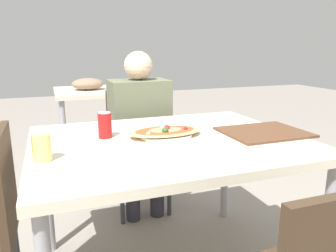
{
  "coord_description": "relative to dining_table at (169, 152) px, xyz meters",
  "views": [
    {
      "loc": [
        -0.53,
        -1.42,
        1.18
      ],
      "look_at": [
        0.0,
        0.02,
        0.81
      ],
      "focal_mm": 35.0,
      "sensor_mm": 36.0,
      "label": 1
    }
  ],
  "objects": [
    {
      "name": "soda_can",
      "position": [
        -0.28,
        0.13,
        0.13
      ],
      "size": [
        0.07,
        0.07,
        0.12
      ],
      "color": "red",
      "rests_on": "dining_table"
    },
    {
      "name": "person_seated",
      "position": [
        0.05,
        0.71,
        0.0
      ],
      "size": [
        0.39,
        0.29,
        1.15
      ],
      "rotation": [
        0.0,
        0.0,
        3.14
      ],
      "color": "#2D2D38",
      "rests_on": "ground_plane"
    },
    {
      "name": "chair_far_seated",
      "position": [
        0.05,
        0.83,
        -0.18
      ],
      "size": [
        0.4,
        0.4,
        0.87
      ],
      "rotation": [
        0.0,
        0.0,
        3.14
      ],
      "color": "#3F2D1E",
      "rests_on": "ground_plane"
    },
    {
      "name": "dining_table",
      "position": [
        0.0,
        0.0,
        0.0
      ],
      "size": [
        1.27,
        1.0,
        0.75
      ],
      "color": "beige",
      "rests_on": "ground_plane"
    },
    {
      "name": "serving_tray",
      "position": [
        0.49,
        -0.07,
        0.07
      ],
      "size": [
        0.41,
        0.33,
        0.01
      ],
      "color": "brown",
      "rests_on": "dining_table"
    },
    {
      "name": "drink_glass",
      "position": [
        -0.57,
        -0.12,
        0.12
      ],
      "size": [
        0.07,
        0.07,
        0.11
      ],
      "color": "#E0DB7F",
      "rests_on": "dining_table"
    },
    {
      "name": "pizza_main",
      "position": [
        0.0,
        0.05,
        0.09
      ],
      "size": [
        0.37,
        0.27,
        0.06
      ],
      "color": "white",
      "rests_on": "dining_table"
    },
    {
      "name": "background_table",
      "position": [
        0.04,
        2.01,
        0.01
      ],
      "size": [
        1.1,
        0.8,
        0.87
      ],
      "color": "beige",
      "rests_on": "ground_plane"
    }
  ]
}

